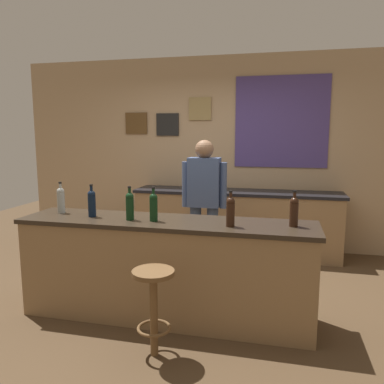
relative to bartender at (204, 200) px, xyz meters
The scene contains 14 objects.
ground_plane 1.13m from the bartender, 103.17° to the right, with size 10.00×10.00×0.00m, color #4C3823.
back_wall 1.49m from the bartender, 94.91° to the left, with size 6.00×0.09×2.80m.
bar_counter 1.14m from the bartender, 98.11° to the right, with size 2.69×0.60×0.92m.
side_counter 1.16m from the bartender, 76.09° to the left, with size 2.87×0.56×0.90m.
bartender is the anchor object (origin of this frame).
bar_stool 1.71m from the bartender, 91.77° to the right, with size 0.32×0.32×0.68m.
wine_bottle_a 1.56m from the bartender, 142.29° to the right, with size 0.07×0.07×0.31m.
wine_bottle_b 1.35m from the bartender, 129.35° to the right, with size 0.07×0.07×0.31m.
wine_bottle_c 1.19m from the bartender, 112.92° to the right, with size 0.07×0.07×0.31m.
wine_bottle_d 1.11m from the bartender, 102.42° to the right, with size 0.07×0.07×0.31m.
wine_bottle_e 1.22m from the bartender, 68.02° to the right, with size 0.07×0.07×0.31m.
wine_bottle_f 1.40m from the bartender, 45.93° to the right, with size 0.07×0.07×0.31m.
wine_glass_a 1.01m from the bartender, 97.92° to the left, with size 0.07×0.07×0.16m.
wine_glass_b 1.00m from the bartender, 89.79° to the left, with size 0.07×0.07×0.16m.
Camera 1 is at (1.01, -3.60, 1.69)m, focal length 35.70 mm.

